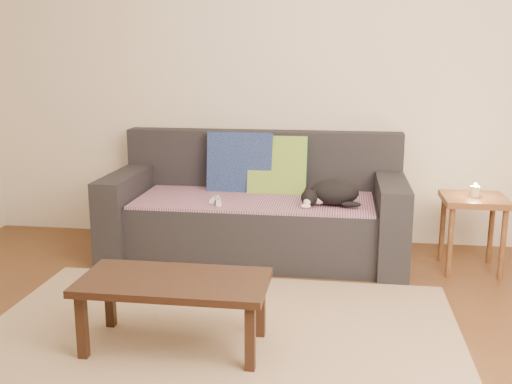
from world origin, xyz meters
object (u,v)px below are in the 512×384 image
Objects in this scene: cat at (332,193)px; wii_remote_b at (218,202)px; sofa at (257,213)px; side_table at (473,210)px; wii_remote_a at (214,200)px; coffee_table at (174,288)px.

cat is 0.77m from wii_remote_b.
side_table is (1.48, -0.13, 0.11)m from sofa.
sofa is at bearing 168.54° from cat.
wii_remote_a is 0.16× the size of coffee_table.
coffee_table is (-0.73, -1.31, -0.20)m from cat.
wii_remote_a is 0.09m from wii_remote_b.
wii_remote_a is at bearing 18.12° from wii_remote_b.
side_table is at bearing -5.17° from sofa.
side_table is at bearing -97.38° from wii_remote_b.
sofa is 14.00× the size of wii_remote_b.
wii_remote_b is at bearing -174.16° from side_table.
side_table reaches higher than wii_remote_b.
coffee_table is (-0.19, -1.52, 0.01)m from sofa.
side_table is at bearing -84.52° from wii_remote_a.
wii_remote_b is at bearing -125.15° from sofa.
sofa reaches higher than wii_remote_b.
sofa is 5.08× the size of cat.
coffee_table is at bearing -109.60° from cat.
sofa is 4.10× the size of side_table.
cat is 0.45× the size of coffee_table.
wii_remote_a is 1.75m from side_table.
sofa is at bearing -48.37° from wii_remote_b.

